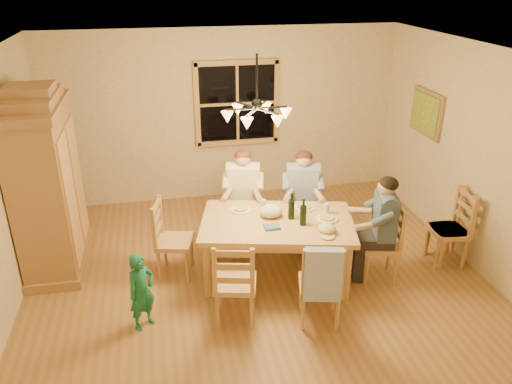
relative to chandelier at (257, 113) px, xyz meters
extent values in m
plane|color=olive|center=(0.00, 0.00, -2.08)|extent=(5.50, 5.50, 0.00)
cube|color=white|center=(0.00, 0.00, 0.62)|extent=(5.50, 5.00, 0.02)
cube|color=tan|center=(0.00, 2.50, -0.73)|extent=(5.50, 0.02, 2.70)
cube|color=tan|center=(2.75, 0.00, -0.73)|extent=(0.02, 5.00, 2.70)
cube|color=black|center=(0.20, 2.48, -0.53)|extent=(1.20, 0.03, 1.20)
cube|color=tan|center=(0.20, 2.46, -0.53)|extent=(1.30, 0.06, 1.30)
cube|color=olive|center=(2.72, 1.20, -0.48)|extent=(0.04, 0.78, 0.64)
cube|color=#1E6B2D|center=(2.69, 1.20, -0.48)|extent=(0.02, 0.68, 0.54)
cylinder|color=black|center=(0.00, 0.00, 0.36)|extent=(0.02, 0.02, 0.53)
sphere|color=black|center=(0.00, 0.00, 0.09)|extent=(0.12, 0.12, 0.12)
cylinder|color=black|center=(0.16, 0.00, 0.05)|extent=(0.34, 0.02, 0.02)
cone|color=#FFB259|center=(0.32, 0.00, -0.03)|extent=(0.13, 0.13, 0.12)
cylinder|color=black|center=(0.08, 0.14, 0.05)|extent=(0.19, 0.31, 0.02)
cone|color=#FFB259|center=(0.16, 0.28, -0.03)|extent=(0.13, 0.13, 0.12)
cylinder|color=black|center=(-0.08, 0.14, 0.05)|extent=(0.19, 0.31, 0.02)
cone|color=#FFB259|center=(-0.16, 0.28, -0.03)|extent=(0.13, 0.13, 0.12)
cylinder|color=black|center=(-0.16, 0.00, 0.05)|extent=(0.34, 0.02, 0.02)
cone|color=#FFB259|center=(-0.32, 0.00, -0.03)|extent=(0.13, 0.13, 0.12)
cylinder|color=black|center=(-0.08, -0.14, 0.05)|extent=(0.19, 0.31, 0.02)
cone|color=#FFB259|center=(-0.16, -0.28, -0.03)|extent=(0.13, 0.13, 0.12)
cylinder|color=black|center=(0.08, -0.14, 0.05)|extent=(0.19, 0.31, 0.02)
cone|color=#FFB259|center=(0.16, -0.28, -0.03)|extent=(0.13, 0.13, 0.12)
cube|color=olive|center=(-2.43, 0.84, -1.08)|extent=(0.60, 1.30, 2.00)
cube|color=olive|center=(-2.43, 0.84, -0.03)|extent=(0.66, 1.40, 0.10)
cube|color=olive|center=(-2.43, 0.84, 0.07)|extent=(0.58, 1.00, 0.12)
cube|color=olive|center=(-2.43, 0.84, 0.17)|extent=(0.52, 0.55, 0.10)
cube|color=tan|center=(-2.12, 0.51, -1.08)|extent=(0.03, 0.55, 1.60)
cube|color=tan|center=(-2.12, 1.17, -1.08)|extent=(0.03, 0.55, 1.60)
cube|color=olive|center=(-2.43, 0.84, -2.02)|extent=(0.66, 1.40, 0.12)
cube|color=#B48250|center=(0.24, -0.01, -1.35)|extent=(1.99, 1.48, 0.06)
cube|color=tan|center=(0.24, -0.01, -1.43)|extent=(1.81, 1.30, 0.10)
cylinder|color=tan|center=(-0.63, -0.26, -1.73)|extent=(0.09, 0.09, 0.70)
cylinder|color=tan|center=(0.92, -0.63, -1.73)|extent=(0.09, 0.09, 0.70)
cylinder|color=tan|center=(-0.43, 0.61, -1.73)|extent=(0.09, 0.09, 0.70)
cylinder|color=tan|center=(1.12, 0.24, -1.73)|extent=(0.09, 0.09, 0.70)
cube|color=tan|center=(0.00, 0.91, -1.63)|extent=(0.52, 0.51, 0.06)
cube|color=tan|center=(0.00, 0.91, -1.36)|extent=(0.38, 0.14, 0.54)
cube|color=tan|center=(0.78, 0.73, -1.63)|extent=(0.52, 0.51, 0.06)
cube|color=tan|center=(0.78, 0.73, -1.36)|extent=(0.38, 0.14, 0.54)
cube|color=tan|center=(-0.39, -0.73, -1.63)|extent=(0.52, 0.51, 0.06)
cube|color=tan|center=(-0.39, -0.73, -1.36)|extent=(0.38, 0.14, 0.54)
cube|color=tan|center=(0.49, -0.94, -1.63)|extent=(0.52, 0.51, 0.06)
cube|color=tan|center=(0.49, -0.94, -1.36)|extent=(0.38, 0.14, 0.54)
cube|color=tan|center=(-0.97, 0.27, -1.63)|extent=(0.51, 0.52, 0.06)
cube|color=tan|center=(-0.97, 0.27, -1.36)|extent=(0.14, 0.38, 0.54)
cube|color=tan|center=(1.46, -0.30, -1.63)|extent=(0.51, 0.52, 0.06)
cube|color=tan|center=(1.46, -0.30, -1.36)|extent=(0.14, 0.38, 0.54)
cube|color=beige|center=(0.00, 0.91, -1.24)|extent=(0.44, 0.31, 0.52)
cube|color=#262328|center=(0.00, 0.91, -1.55)|extent=(0.47, 0.50, 0.14)
sphere|color=tan|center=(0.00, 0.91, -0.86)|extent=(0.21, 0.21, 0.21)
ellipsoid|color=#592614|center=(0.00, 0.91, -0.83)|extent=(0.22, 0.22, 0.17)
cube|color=#324B89|center=(0.78, 0.73, -1.24)|extent=(0.44, 0.31, 0.52)
cube|color=#262328|center=(0.78, 0.73, -1.55)|extent=(0.47, 0.50, 0.14)
sphere|color=tan|center=(0.78, 0.73, -0.86)|extent=(0.21, 0.21, 0.21)
ellipsoid|color=#381E11|center=(0.78, 0.73, -0.83)|extent=(0.22, 0.22, 0.17)
cube|color=#44576D|center=(1.46, -0.30, -1.24)|extent=(0.31, 0.44, 0.52)
cube|color=#262328|center=(1.46, -0.30, -1.55)|extent=(0.50, 0.47, 0.14)
sphere|color=tan|center=(1.46, -0.30, -0.86)|extent=(0.21, 0.21, 0.21)
ellipsoid|color=black|center=(1.46, -0.30, -0.83)|extent=(0.22, 0.22, 0.17)
cube|color=#95A7CA|center=(0.44, -1.12, -1.38)|extent=(0.39, 0.18, 0.58)
cylinder|color=black|center=(0.42, 0.01, -1.15)|extent=(0.08, 0.08, 0.33)
cylinder|color=black|center=(0.51, -0.17, -1.15)|extent=(0.08, 0.08, 0.33)
cylinder|color=white|center=(-0.13, 0.34, -1.31)|extent=(0.26, 0.26, 0.02)
cylinder|color=white|center=(0.66, 0.24, -1.31)|extent=(0.26, 0.26, 0.02)
cylinder|color=white|center=(0.83, -0.11, -1.31)|extent=(0.26, 0.26, 0.02)
cylinder|color=silver|center=(0.14, 0.30, -1.25)|extent=(0.06, 0.06, 0.14)
cylinder|color=silver|center=(0.87, 0.03, -1.25)|extent=(0.06, 0.06, 0.14)
ellipsoid|color=beige|center=(0.72, -0.41, -1.26)|extent=(0.20, 0.20, 0.11)
cube|color=#4C5D8D|center=(0.14, -0.18, -1.30)|extent=(0.21, 0.18, 0.03)
ellipsoid|color=beige|center=(0.20, 0.10, -1.24)|extent=(0.28, 0.22, 0.15)
imported|color=#197155|center=(-1.36, -0.66, -1.64)|extent=(0.38, 0.36, 0.87)
cube|color=tan|center=(2.45, -0.15, -1.63)|extent=(0.50, 0.52, 0.06)
cube|color=tan|center=(2.45, -0.15, -1.36)|extent=(0.13, 0.38, 0.54)
cube|color=tan|center=(2.45, -0.15, -1.63)|extent=(0.43, 0.45, 0.06)
cube|color=tan|center=(2.45, -0.15, -1.36)|extent=(0.06, 0.38, 0.54)
camera|label=1|loc=(-1.06, -5.08, 1.44)|focal=35.00mm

